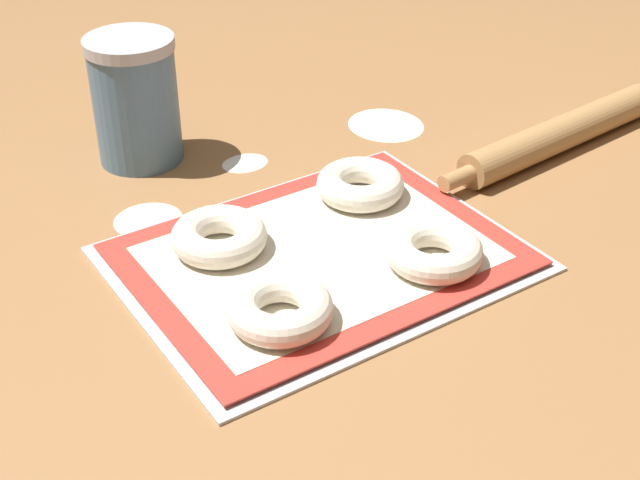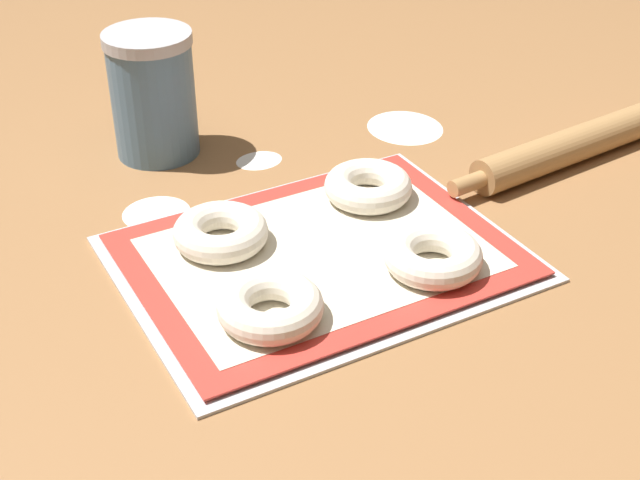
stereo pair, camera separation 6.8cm
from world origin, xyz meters
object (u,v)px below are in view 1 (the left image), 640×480
(bagel_front_right, at_px, (434,251))
(bagel_back_left, at_px, (219,236))
(bagel_front_left, at_px, (280,308))
(flour_canister, at_px, (135,100))
(rolling_pin, at_px, (561,133))
(baking_tray, at_px, (320,258))
(bagel_back_right, at_px, (360,184))

(bagel_front_right, bearing_deg, bagel_back_left, 139.60)
(bagel_front_left, height_order, bagel_front_right, same)
(flour_canister, height_order, rolling_pin, flour_canister)
(bagel_front_left, height_order, rolling_pin, rolling_pin)
(bagel_front_right, xyz_separation_m, flour_canister, (-0.16, 0.44, 0.06))
(bagel_front_right, height_order, flour_canister, flour_canister)
(baking_tray, xyz_separation_m, rolling_pin, (0.44, 0.05, 0.02))
(baking_tray, height_order, bagel_back_left, bagel_back_left)
(baking_tray, relative_size, bagel_back_right, 4.03)
(baking_tray, relative_size, rolling_pin, 0.95)
(bagel_front_left, height_order, bagel_back_left, same)
(bagel_back_right, relative_size, flour_canister, 0.63)
(bagel_front_left, bearing_deg, bagel_back_left, 85.48)
(baking_tray, relative_size, flour_canister, 2.56)
(bagel_front_left, relative_size, rolling_pin, 0.24)
(baking_tray, bearing_deg, bagel_front_right, -43.21)
(bagel_front_right, relative_size, bagel_back_left, 1.00)
(bagel_back_left, bearing_deg, bagel_front_right, -40.40)
(baking_tray, xyz_separation_m, flour_canister, (-0.07, 0.35, 0.08))
(baking_tray, bearing_deg, rolling_pin, 6.08)
(bagel_front_left, relative_size, bagel_back_left, 1.00)
(bagel_front_right, bearing_deg, bagel_back_right, 83.63)
(bagel_front_right, xyz_separation_m, rolling_pin, (0.35, 0.14, -0.00))
(bagel_back_left, distance_m, bagel_back_right, 0.21)
(bagel_back_left, relative_size, bagel_back_right, 1.00)
(bagel_front_right, xyz_separation_m, bagel_back_right, (0.02, 0.17, 0.00))
(baking_tray, height_order, rolling_pin, rolling_pin)
(rolling_pin, bearing_deg, bagel_back_left, 177.45)
(baking_tray, bearing_deg, bagel_back_left, 142.74)
(bagel_front_left, distance_m, bagel_front_right, 0.20)
(baking_tray, height_order, bagel_back_right, bagel_back_right)
(bagel_front_left, xyz_separation_m, flour_canister, (0.04, 0.44, 0.06))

